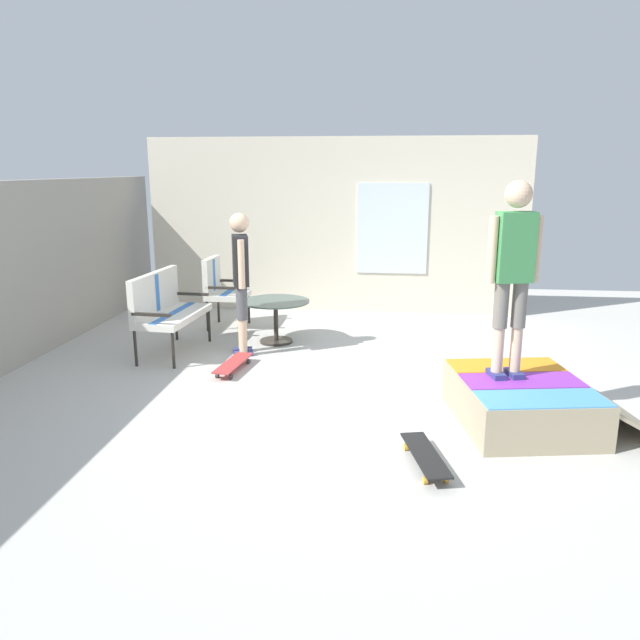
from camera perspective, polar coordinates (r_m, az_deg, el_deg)
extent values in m
cube|color=beige|center=(6.46, 2.78, -7.11)|extent=(12.00, 12.00, 0.10)
cube|color=beige|center=(9.90, 1.46, 8.74)|extent=(0.20, 6.00, 2.75)
cube|color=silver|center=(9.75, 6.73, 8.44)|extent=(0.03, 1.10, 1.40)
cube|color=tan|center=(5.91, 18.15, -7.27)|extent=(1.51, 1.31, 0.40)
cube|color=#4C99D8|center=(5.45, 20.00, -6.89)|extent=(0.60, 1.11, 0.01)
cube|color=purple|center=(5.84, 18.30, -5.38)|extent=(0.60, 1.11, 0.01)
cube|color=orange|center=(6.23, 16.82, -4.04)|extent=(0.60, 1.11, 0.01)
cylinder|color=#B2B2B7|center=(5.68, 13.34, -5.91)|extent=(1.28, 0.27, 0.05)
cube|color=tan|center=(6.25, 25.03, -6.95)|extent=(1.38, 0.79, 0.34)
cylinder|color=#2D2823|center=(7.30, -13.50, -2.76)|extent=(0.04, 0.04, 0.44)
cylinder|color=#2D2823|center=(8.34, -10.27, -0.51)|extent=(0.04, 0.04, 0.44)
cylinder|color=#2D2823|center=(7.50, -16.79, -2.53)|extent=(0.04, 0.04, 0.44)
cylinder|color=#2D2823|center=(8.51, -13.23, -0.36)|extent=(0.04, 0.04, 0.44)
cube|color=silver|center=(7.84, -13.46, 0.36)|extent=(1.29, 0.64, 0.08)
cube|color=#3872C6|center=(7.83, -13.48, 0.66)|extent=(1.21, 0.18, 0.00)
cube|color=silver|center=(7.88, -15.15, 2.49)|extent=(1.25, 0.17, 0.50)
cube|color=#3872C6|center=(7.88, -15.15, 2.49)|extent=(0.11, 0.09, 0.46)
cube|color=#2D2823|center=(7.27, -15.44, 0.49)|extent=(0.07, 0.47, 0.04)
cube|color=#2D2823|center=(8.35, -11.86, 2.39)|extent=(0.07, 0.47, 0.04)
cylinder|color=#2D2823|center=(8.74, -7.49, 0.26)|extent=(0.04, 0.04, 0.44)
cylinder|color=#2D2823|center=(9.25, -6.64, 1.04)|extent=(0.04, 0.04, 0.44)
cylinder|color=#2D2823|center=(8.87, -10.43, 0.35)|extent=(0.04, 0.04, 0.44)
cylinder|color=#2D2823|center=(9.37, -9.42, 1.12)|extent=(0.04, 0.04, 0.44)
cube|color=silver|center=(9.00, -8.55, 2.32)|extent=(0.63, 0.56, 0.08)
cube|color=#3872C6|center=(8.99, -8.56, 2.58)|extent=(0.58, 0.11, 0.00)
cube|color=silver|center=(9.01, -10.06, 4.15)|extent=(0.62, 0.09, 0.50)
cube|color=#3872C6|center=(9.01, -10.06, 4.15)|extent=(0.10, 0.09, 0.46)
cube|color=#2D2823|center=(8.69, -9.11, 2.97)|extent=(0.05, 0.47, 0.04)
cube|color=#2D2823|center=(9.24, -8.09, 3.65)|extent=(0.05, 0.47, 0.04)
cylinder|color=#2D2823|center=(8.18, -4.12, -0.21)|extent=(0.06, 0.06, 0.55)
cylinder|color=#2D2823|center=(8.24, -4.08, -1.96)|extent=(0.44, 0.44, 0.03)
cylinder|color=#425651|center=(8.11, -4.15, 1.74)|extent=(0.90, 0.90, 0.02)
cube|color=navy|center=(7.69, -7.12, -3.12)|extent=(0.18, 0.26, 0.05)
cylinder|color=beige|center=(7.63, -7.17, -1.46)|extent=(0.10, 0.10, 0.41)
cylinder|color=#4C4C51|center=(7.53, -7.26, 1.58)|extent=(0.13, 0.13, 0.41)
cube|color=navy|center=(7.86, -7.19, -2.77)|extent=(0.18, 0.26, 0.05)
cylinder|color=beige|center=(7.79, -7.25, -1.13)|extent=(0.10, 0.10, 0.41)
cylinder|color=#4C4C51|center=(7.70, -7.34, 1.84)|extent=(0.13, 0.13, 0.41)
cube|color=#262628|center=(7.52, -7.42, 5.53)|extent=(0.36, 0.27, 0.61)
sphere|color=beige|center=(7.47, -7.53, 8.96)|extent=(0.23, 0.23, 0.23)
cylinder|color=beige|center=(7.33, -7.32, 5.15)|extent=(0.08, 0.08, 0.58)
cylinder|color=beige|center=(7.72, -7.50, 5.59)|extent=(0.08, 0.08, 0.58)
cube|color=navy|center=(5.85, 16.06, -4.85)|extent=(0.26, 0.16, 0.05)
cylinder|color=beige|center=(5.78, 16.21, -2.67)|extent=(0.10, 0.10, 0.41)
cylinder|color=slate|center=(5.68, 16.49, 1.35)|extent=(0.13, 0.13, 0.41)
cube|color=navy|center=(5.92, 17.58, -4.75)|extent=(0.26, 0.16, 0.05)
cylinder|color=beige|center=(5.85, 17.75, -2.59)|extent=(0.10, 0.10, 0.41)
cylinder|color=slate|center=(5.75, 18.05, 1.38)|extent=(0.13, 0.13, 0.41)
cube|color=#3F8C4C|center=(5.63, 17.65, 6.47)|extent=(0.25, 0.35, 0.61)
sphere|color=beige|center=(5.59, 18.00, 11.08)|extent=(0.23, 0.23, 0.23)
cylinder|color=beige|center=(5.55, 15.74, 6.30)|extent=(0.08, 0.08, 0.58)
cylinder|color=beige|center=(5.72, 19.48, 6.23)|extent=(0.08, 0.08, 0.58)
cube|color=#B23838|center=(7.13, -8.08, -3.97)|extent=(0.82, 0.30, 0.02)
cylinder|color=#333333|center=(7.37, -6.69, -3.86)|extent=(0.06, 0.04, 0.06)
cylinder|color=#333333|center=(7.42, -7.85, -3.76)|extent=(0.06, 0.04, 0.06)
cylinder|color=#333333|center=(6.87, -8.29, -5.24)|extent=(0.06, 0.04, 0.06)
cylinder|color=#333333|center=(6.93, -9.53, -5.12)|extent=(0.06, 0.04, 0.06)
cube|color=black|center=(4.97, 9.76, -12.22)|extent=(0.82, 0.38, 0.02)
cylinder|color=gold|center=(5.26, 9.71, -11.47)|extent=(0.06, 0.04, 0.06)
cylinder|color=gold|center=(5.22, 7.99, -11.61)|extent=(0.06, 0.04, 0.06)
cylinder|color=gold|center=(4.79, 11.65, -14.27)|extent=(0.06, 0.04, 0.06)
cylinder|color=gold|center=(4.74, 9.75, -14.47)|extent=(0.06, 0.04, 0.06)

